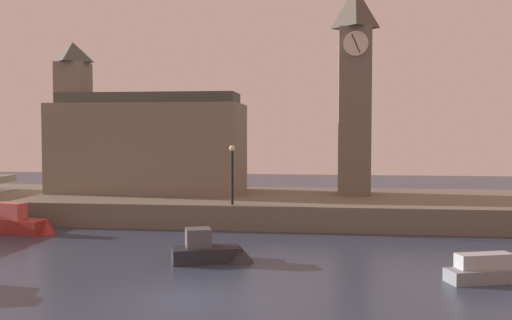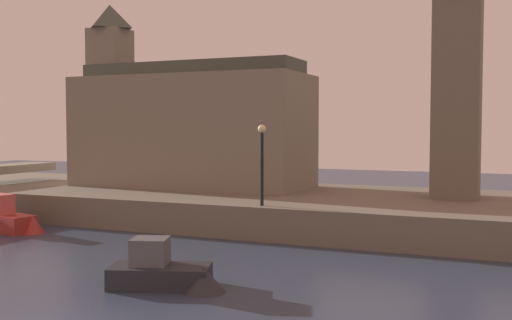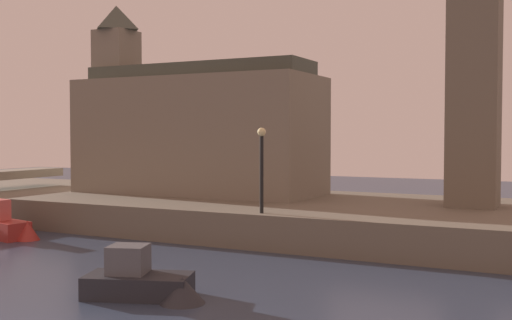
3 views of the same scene
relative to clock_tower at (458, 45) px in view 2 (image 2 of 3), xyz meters
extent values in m
cube|color=#6B6051|center=(-6.79, -1.20, -8.22)|extent=(70.00, 12.00, 1.50)
cube|color=#6B6051|center=(0.00, 0.01, -1.69)|extent=(2.20, 2.20, 11.57)
cube|color=slate|center=(-14.85, 0.17, -4.26)|extent=(13.71, 5.73, 6.42)
cube|color=slate|center=(-20.64, 0.17, -2.71)|extent=(2.13, 2.13, 9.54)
pyramid|color=#474C42|center=(-20.64, 0.17, 2.82)|extent=(2.34, 2.34, 1.52)
cube|color=#42473D|center=(-14.85, 0.17, -0.65)|extent=(13.03, 3.44, 0.80)
cylinder|color=black|center=(-7.56, -6.54, -5.86)|extent=(0.16, 0.16, 3.23)
sphere|color=#F2E099|center=(-7.56, -6.54, -4.06)|extent=(0.36, 0.36, 0.36)
cube|color=#232328|center=(-7.30, -15.27, -8.64)|extent=(3.41, 2.42, 0.67)
cube|color=#515156|center=(-7.67, -15.27, -7.88)|extent=(1.39, 1.35, 0.84)
cone|color=#232328|center=(-5.75, -15.27, -8.60)|extent=(1.70, 1.70, 0.77)
cube|color=maroon|center=(-19.77, -9.45, -8.56)|extent=(3.76, 1.94, 0.82)
cone|color=maroon|center=(-17.98, -9.45, -8.52)|extent=(1.29, 1.29, 0.90)
camera|label=1|loc=(-1.87, -40.55, -3.08)|focal=40.18mm
camera|label=2|loc=(2.95, -31.38, -3.99)|focal=43.00mm
camera|label=3|loc=(4.10, -30.15, -4.17)|focal=44.24mm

